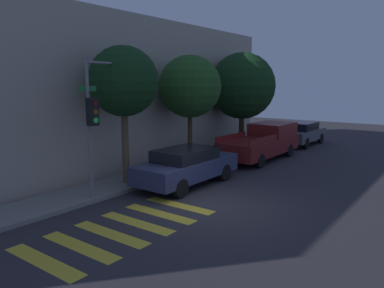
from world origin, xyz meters
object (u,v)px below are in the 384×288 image
at_px(traffic_light_pole, 101,104).
at_px(sedan_middle, 302,133).
at_px(sedan_near_corner, 187,166).
at_px(tree_near_corner, 124,82).
at_px(tree_midblock, 190,87).
at_px(pickup_truck, 263,142).
at_px(tree_far_end, 242,86).

relative_size(traffic_light_pole, sedan_middle, 1.08).
height_order(traffic_light_pole, sedan_near_corner, traffic_light_pole).
relative_size(tree_near_corner, tree_midblock, 1.02).
height_order(sedan_near_corner, pickup_truck, pickup_truck).
height_order(tree_midblock, tree_far_end, tree_far_end).
xyz_separation_m(sedan_near_corner, sedan_middle, (12.21, -0.00, -0.00)).
bearing_deg(traffic_light_pole, pickup_truck, -7.48).
distance_m(traffic_light_pole, tree_midblock, 5.79).
xyz_separation_m(sedan_middle, tree_near_corner, (-13.67, 1.86, 3.22)).
bearing_deg(pickup_truck, tree_near_corner, 166.98).
bearing_deg(tree_far_end, tree_near_corner, 180.00).
bearing_deg(tree_midblock, traffic_light_pole, -174.08).
relative_size(tree_midblock, tree_far_end, 0.92).
distance_m(traffic_light_pole, tree_far_end, 10.68).
bearing_deg(sedan_near_corner, pickup_truck, 0.00).
relative_size(sedan_near_corner, tree_midblock, 0.89).
distance_m(sedan_middle, tree_midblock, 10.18).
relative_size(sedan_near_corner, pickup_truck, 0.83).
xyz_separation_m(traffic_light_pole, sedan_near_corner, (3.06, -1.27, -2.48)).
xyz_separation_m(sedan_middle, tree_far_end, (-4.62, 1.86, 3.02)).
height_order(sedan_middle, tree_near_corner, tree_near_corner).
bearing_deg(pickup_truck, tree_far_end, 61.78).
xyz_separation_m(sedan_near_corner, tree_near_corner, (-1.46, 1.86, 3.22)).
distance_m(sedan_near_corner, tree_near_corner, 3.99).
bearing_deg(traffic_light_pole, tree_midblock, 5.92).
bearing_deg(tree_far_end, sedan_middle, -21.95).
xyz_separation_m(traffic_light_pole, tree_near_corner, (1.60, 0.59, 0.74)).
relative_size(pickup_truck, tree_midblock, 1.07).
bearing_deg(tree_midblock, tree_near_corner, 180.00).
bearing_deg(tree_near_corner, pickup_truck, -13.02).
bearing_deg(tree_near_corner, sedan_near_corner, -51.94).
distance_m(tree_near_corner, tree_midblock, 4.13).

